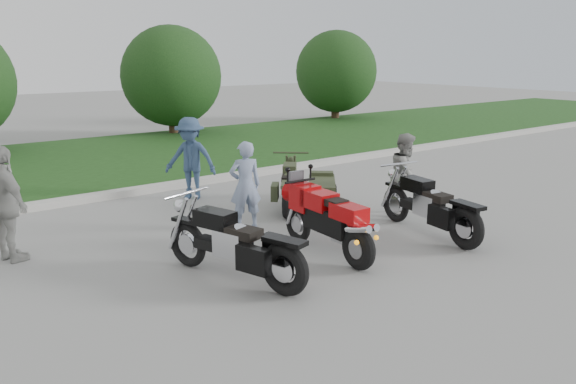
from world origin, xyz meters
TOP-DOWN VIEW (x-y plane):
  - ground at (0.00, 0.00)m, footprint 80.00×80.00m
  - curb at (0.00, 6.00)m, footprint 60.00×0.30m
  - grass_strip at (0.00, 10.15)m, footprint 60.00×8.00m
  - tree_mid_right at (4.00, 13.50)m, footprint 3.60×3.60m
  - tree_far_right at (12.00, 13.50)m, footprint 3.60×3.60m
  - sportbike_red at (0.24, 0.57)m, footprint 0.40×2.10m
  - cruiser_left at (-1.38, 0.54)m, footprint 0.92×2.37m
  - cruiser_right at (2.27, 0.22)m, footprint 0.55×2.39m
  - cruiser_sidecar at (1.67, 2.80)m, footprint 1.79×1.98m
  - person_stripe at (0.01, 2.51)m, footprint 0.65×0.53m
  - person_grey at (2.93, 1.42)m, footprint 0.95×0.88m
  - person_denim at (0.22, 4.93)m, footprint 1.21×1.27m
  - person_back at (-3.66, 3.25)m, footprint 0.71×1.10m

SIDE VIEW (x-z plane):
  - ground at x=0.00m, z-range 0.00..0.00m
  - grass_strip at x=0.00m, z-range 0.00..0.14m
  - curb at x=0.00m, z-range 0.00..0.15m
  - cruiser_sidecar at x=1.67m, z-range -0.03..0.81m
  - cruiser_right at x=2.27m, z-range 0.01..0.93m
  - cruiser_left at x=-1.38m, z-range 0.01..0.94m
  - sportbike_red at x=0.24m, z-range 0.09..1.09m
  - person_stripe at x=0.01m, z-range 0.00..1.55m
  - person_grey at x=2.93m, z-range 0.00..1.56m
  - person_denim at x=0.22m, z-range 0.00..1.73m
  - person_back at x=-3.66m, z-range 0.00..1.74m
  - tree_mid_right at x=4.00m, z-range 0.19..4.19m
  - tree_far_right at x=12.00m, z-range 0.19..4.19m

